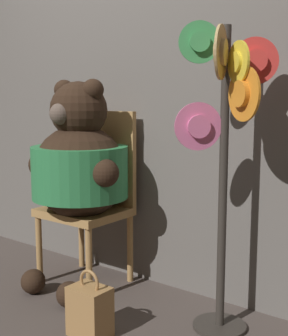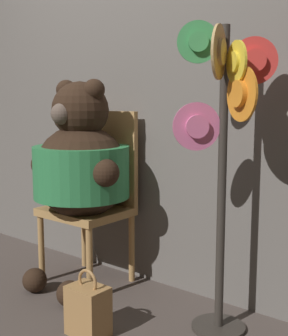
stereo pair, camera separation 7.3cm
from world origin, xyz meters
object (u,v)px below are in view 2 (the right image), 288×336
at_px(teddy_bear, 80,166).
at_px(hat_display_rack, 223,137).
at_px(handbag_on_ground, 88,310).
at_px(chair, 96,191).

height_order(teddy_bear, hat_display_rack, hat_display_rack).
distance_m(hat_display_rack, handbag_on_ground, 1.10).
relative_size(chair, handbag_on_ground, 3.19).
height_order(chair, teddy_bear, teddy_bear).
bearing_deg(teddy_bear, chair, 102.82).
xyz_separation_m(teddy_bear, hat_display_rack, (0.99, 0.02, 0.23)).
relative_size(chair, hat_display_rack, 0.71).
xyz_separation_m(chair, hat_display_rack, (1.03, -0.15, 0.42)).
bearing_deg(teddy_bear, handbag_on_ground, -40.75).
bearing_deg(hat_display_rack, chair, 171.81).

